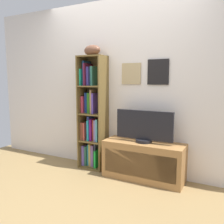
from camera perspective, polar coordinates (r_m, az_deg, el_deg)
name	(u,v)px	position (r m, az deg, el deg)	size (l,w,h in m)	color
ground	(78,202)	(2.94, -8.15, -20.25)	(5.20, 5.20, 0.04)	olive
back_wall	(121,86)	(3.57, 2.18, 6.06)	(4.80, 0.08, 2.50)	silver
bookshelf	(92,118)	(3.69, -4.65, -1.32)	(0.40, 0.29, 1.70)	brown
football	(92,50)	(3.63, -4.73, 14.35)	(0.30, 0.15, 0.15)	brown
tv_stand	(143,161)	(3.37, 7.45, -11.35)	(1.09, 0.39, 0.52)	#9D6D3C
television	(144,127)	(3.25, 7.61, -3.46)	(0.78, 0.22, 0.43)	black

